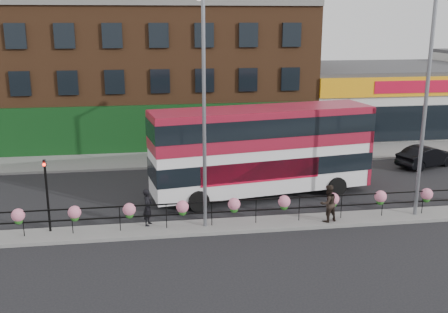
{
  "coord_description": "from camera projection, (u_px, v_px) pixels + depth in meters",
  "views": [
    {
      "loc": [
        -3.7,
        -21.59,
        9.04
      ],
      "look_at": [
        0.0,
        3.0,
        2.5
      ],
      "focal_mm": 42.0,
      "sensor_mm": 36.0,
      "label": 1
    }
  ],
  "objects": [
    {
      "name": "ground",
      "position": [
        234.0,
        227.0,
        23.48
      ],
      "size": [
        120.0,
        120.0,
        0.0
      ],
      "primitive_type": "plane",
      "color": "black",
      "rests_on": "ground"
    },
    {
      "name": "north_pavement",
      "position": [
        204.0,
        158.0,
        34.93
      ],
      "size": [
        60.0,
        4.0,
        0.15
      ],
      "primitive_type": "cube",
      "color": "slate",
      "rests_on": "ground"
    },
    {
      "name": "median",
      "position": [
        234.0,
        226.0,
        23.46
      ],
      "size": [
        60.0,
        1.6,
        0.15
      ],
      "primitive_type": "cube",
      "color": "slate",
      "rests_on": "ground"
    },
    {
      "name": "brick_building",
      "position": [
        141.0,
        71.0,
        40.68
      ],
      "size": [
        25.0,
        12.21,
        10.3
      ],
      "color": "brown",
      "rests_on": "ground"
    },
    {
      "name": "supermarket",
      "position": [
        382.0,
        97.0,
        44.14
      ],
      "size": [
        15.0,
        12.25,
        5.3
      ],
      "color": "silver",
      "rests_on": "ground"
    },
    {
      "name": "median_railing",
      "position": [
        234.0,
        205.0,
        23.21
      ],
      "size": [
        30.04,
        0.56,
        1.23
      ],
      "color": "black",
      "rests_on": "median"
    },
    {
      "name": "double_decker_bus",
      "position": [
        263.0,
        143.0,
        27.0
      ],
      "size": [
        11.82,
        4.46,
        4.67
      ],
      "color": "silver",
      "rests_on": "ground"
    },
    {
      "name": "car",
      "position": [
        426.0,
        156.0,
        32.92
      ],
      "size": [
        4.12,
        5.01,
        1.34
      ],
      "primitive_type": "imported",
      "rotation": [
        0.0,
        0.0,
        1.93
      ],
      "color": "black",
      "rests_on": "ground"
    },
    {
      "name": "pedestrian_a",
      "position": [
        148.0,
        207.0,
        23.15
      ],
      "size": [
        0.86,
        0.78,
        1.67
      ],
      "primitive_type": "imported",
      "rotation": [
        0.0,
        0.0,
        1.23
      ],
      "color": "black",
      "rests_on": "median"
    },
    {
      "name": "pedestrian_b",
      "position": [
        328.0,
        203.0,
        23.55
      ],
      "size": [
        1.21,
        1.13,
        1.72
      ],
      "primitive_type": "imported",
      "rotation": [
        0.0,
        0.0,
        3.45
      ],
      "color": "black",
      "rests_on": "median"
    },
    {
      "name": "lamp_column_west",
      "position": [
        203.0,
        92.0,
        21.98
      ],
      "size": [
        0.36,
        1.75,
        9.99
      ],
      "color": "slate",
      "rests_on": "median"
    },
    {
      "name": "lamp_column_east",
      "position": [
        425.0,
        75.0,
        23.27
      ],
      "size": [
        0.39,
        1.92,
        10.96
      ],
      "color": "slate",
      "rests_on": "median"
    },
    {
      "name": "traffic_light_median",
      "position": [
        46.0,
        180.0,
        22.08
      ],
      "size": [
        0.15,
        0.28,
        3.65
      ],
      "color": "black",
      "rests_on": "median"
    }
  ]
}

